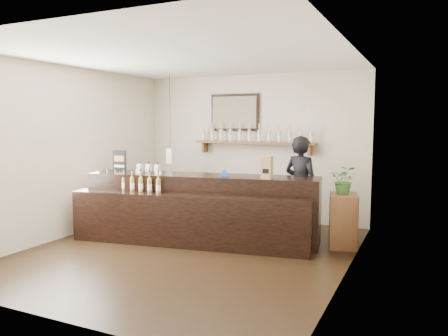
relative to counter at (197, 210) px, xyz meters
name	(u,v)px	position (x,y,z in m)	size (l,w,h in m)	color
ground	(189,251)	(0.16, -0.56, -0.49)	(5.00, 5.00, 0.00)	black
room_shell	(188,135)	(0.16, -0.56, 1.21)	(5.00, 5.00, 5.00)	beige
back_wall_decor	(242,129)	(0.01, 1.81, 1.26)	(2.66, 0.96, 1.69)	brown
counter	(197,210)	(0.00, 0.00, 0.00)	(3.81, 1.59, 1.22)	black
promo_sign	(119,160)	(-1.60, 0.10, 0.73)	(0.25, 0.07, 0.35)	black
paper_bag	(267,167)	(1.13, 0.09, 0.73)	(0.16, 0.12, 0.34)	olive
tape_dispenser	(224,174)	(0.43, 0.10, 0.59)	(0.12, 0.07, 0.10)	blue
side_cabinet	(343,220)	(2.16, 0.66, -0.09)	(0.51, 0.63, 0.81)	brown
potted_plant	(344,180)	(2.16, 0.66, 0.53)	(0.39, 0.34, 0.43)	#396B2B
shopkeeper	(301,180)	(1.41, 0.99, 0.45)	(0.69, 0.45, 1.89)	black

